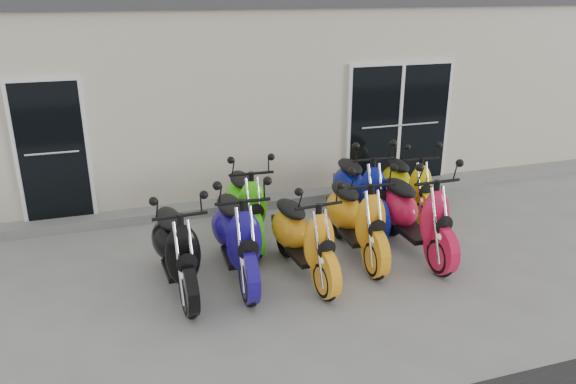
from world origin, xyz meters
name	(u,v)px	position (x,y,z in m)	size (l,w,h in m)	color
ground	(301,257)	(0.00, 0.00, 0.00)	(80.00, 80.00, 0.00)	gray
building	(221,83)	(0.00, 5.20, 1.60)	(14.00, 6.00, 3.20)	beige
roof_cap	(218,0)	(0.00, 5.20, 3.28)	(14.20, 6.20, 0.16)	#3F3F42
front_step	(262,202)	(0.00, 2.02, 0.07)	(14.00, 0.40, 0.15)	gray
door_left	(52,148)	(-3.20, 2.17, 1.26)	(1.07, 0.08, 2.22)	black
door_right	(399,121)	(2.60, 2.17, 1.26)	(2.02, 0.08, 2.22)	black
scooter_front_black	(175,237)	(-1.73, -0.37, 0.71)	(0.70, 1.93, 1.43)	black
scooter_front_blue	(236,223)	(-0.97, -0.29, 0.75)	(0.74, 2.04, 1.50)	navy
scooter_front_orange_a	(303,226)	(-0.15, -0.50, 0.70)	(0.69, 1.89, 1.40)	#FFA118
scooter_front_orange_b	(356,207)	(0.72, -0.19, 0.73)	(0.72, 1.98, 1.46)	orange
scooter_front_red	(415,203)	(1.52, -0.36, 0.75)	(0.74, 2.02, 1.49)	red
scooter_back_green	(246,193)	(-0.57, 0.83, 0.71)	(0.70, 1.93, 1.43)	#3FDE10
scooter_back_blue	(360,180)	(1.22, 0.79, 0.74)	(0.73, 2.01, 1.49)	navy
scooter_back_yellow	(408,177)	(2.11, 0.89, 0.67)	(0.66, 1.82, 1.35)	#D2C608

